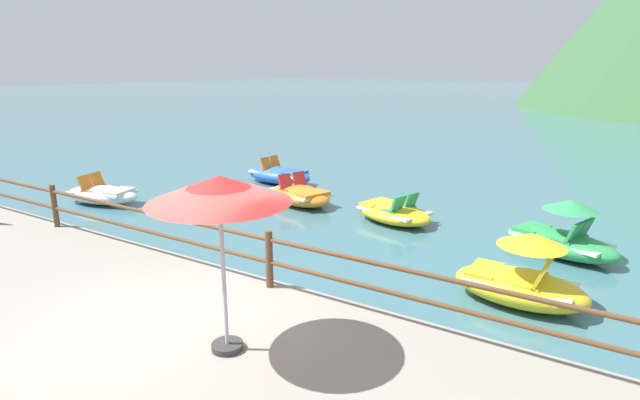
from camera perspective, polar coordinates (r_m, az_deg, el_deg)
name	(u,v)px	position (r m, az deg, el deg)	size (l,w,h in m)	color
ground_plane	(566,116)	(44.77, 26.21, 8.53)	(200.00, 200.00, 0.00)	#3D6B75
dock_railing	(269,253)	(8.04, -5.82, -5.98)	(23.92, 0.12, 0.95)	brown
beach_umbrella	(219,192)	(5.91, -11.40, 0.92)	(1.70, 1.70, 2.24)	#B2B2B7
pedal_boat_0	(521,280)	(9.04, 21.89, -8.46)	(2.20, 1.23, 1.26)	yellow
pedal_boat_1	(300,195)	(14.40, -2.31, 0.60)	(2.55, 1.94, 0.86)	orange
pedal_boat_2	(279,175)	(17.03, -4.69, 2.88)	(2.59, 1.30, 0.88)	blue
pedal_boat_3	(393,213)	(12.90, 8.35, -1.42)	(2.40, 1.83, 0.81)	yellow
pedal_boat_5	(561,237)	(11.64, 25.73, -3.85)	(2.60, 1.84, 1.23)	green
pedal_boat_7	(102,194)	(15.79, -23.52, 0.60)	(2.50, 1.55, 0.85)	white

